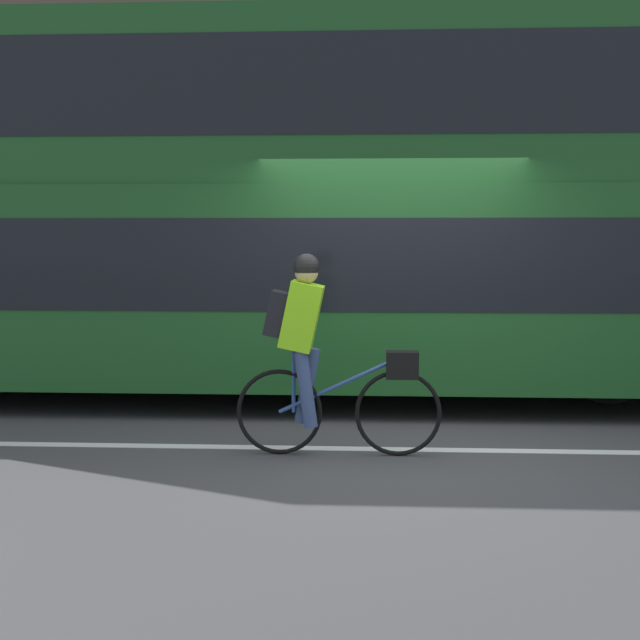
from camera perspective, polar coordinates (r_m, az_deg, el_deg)
The scene contains 6 objects.
ground_plane at distance 7.48m, azimuth 4.72°, elevation -8.40°, with size 80.00×80.00×0.00m, color #424244.
road_center_line at distance 7.56m, azimuth 4.70°, elevation -8.23°, with size 50.00×0.14×0.01m, color silver.
sidewalk_curb at distance 12.63m, azimuth 4.17°, elevation -2.39°, with size 60.00×1.98×0.14m.
building_facade at distance 13.76m, azimuth 4.20°, elevation 12.83°, with size 60.00×0.30×7.12m.
bus at distance 9.68m, azimuth -1.92°, elevation 7.72°, with size 10.99×2.61×3.95m.
cyclist_on_bike at distance 7.20m, azimuth -0.19°, elevation -1.78°, with size 1.67×0.32×1.64m.
Camera 1 is at (-0.18, -7.26, 1.79)m, focal length 50.00 mm.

